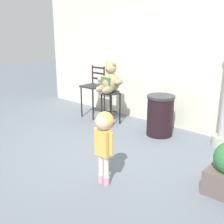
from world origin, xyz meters
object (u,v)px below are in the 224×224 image
(bar_stool_with_teddy, at_px, (111,101))
(teddy_bear, at_px, (110,81))
(child_walking, at_px, (104,133))
(trash_bin, at_px, (160,115))
(bar_chair_empty, at_px, (94,88))

(bar_stool_with_teddy, relative_size, teddy_bear, 1.15)
(bar_stool_with_teddy, height_order, child_walking, child_walking)
(bar_stool_with_teddy, xyz_separation_m, trash_bin, (1.10, 0.15, -0.11))
(bar_stool_with_teddy, relative_size, child_walking, 0.72)
(teddy_bear, relative_size, child_walking, 0.63)
(child_walking, relative_size, trash_bin, 1.27)
(bar_stool_with_teddy, distance_m, bar_chair_empty, 0.70)
(bar_stool_with_teddy, height_order, trash_bin, trash_bin)
(trash_bin, bearing_deg, bar_stool_with_teddy, -172.04)
(teddy_bear, bearing_deg, bar_stool_with_teddy, 90.00)
(bar_stool_with_teddy, distance_m, teddy_bear, 0.43)
(child_walking, bearing_deg, bar_chair_empty, 161.10)
(bar_stool_with_teddy, bearing_deg, teddy_bear, -90.00)
(bar_stool_with_teddy, bearing_deg, bar_chair_empty, 166.16)
(child_walking, bearing_deg, teddy_bear, 153.59)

